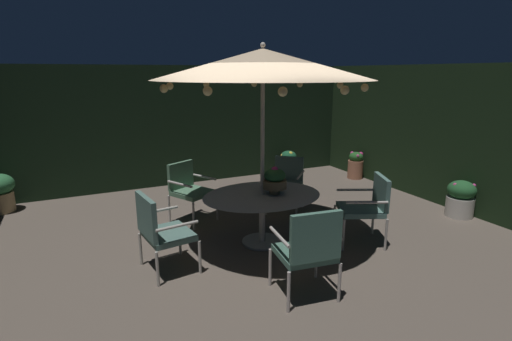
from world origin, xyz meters
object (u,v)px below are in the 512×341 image
(patio_dining_table, at_px, (262,202))
(centerpiece_planter, at_px, (275,179))
(patio_chair_northeast, at_px, (287,180))
(patio_umbrella, at_px, (263,65))
(patio_chair_east, at_px, (188,187))
(potted_plant_left_far, at_px, (288,163))
(potted_plant_back_right, at_px, (356,165))
(patio_chair_south, at_px, (309,247))
(potted_plant_right_far, at_px, (461,198))
(patio_chair_southeast, at_px, (160,228))
(patio_chair_north, at_px, (368,204))

(patio_dining_table, height_order, centerpiece_planter, centerpiece_planter)
(patio_chair_northeast, bearing_deg, patio_umbrella, -133.15)
(patio_chair_east, bearing_deg, potted_plant_left_far, 31.39)
(patio_dining_table, height_order, patio_umbrella, patio_umbrella)
(patio_umbrella, height_order, patio_chair_east, patio_umbrella)
(centerpiece_planter, relative_size, potted_plant_back_right, 0.63)
(patio_chair_south, xyz_separation_m, potted_plant_left_far, (2.42, 4.59, -0.30))
(patio_umbrella, height_order, potted_plant_left_far, patio_umbrella)
(centerpiece_planter, xyz_separation_m, potted_plant_back_right, (3.33, 2.27, -0.63))
(patio_chair_east, bearing_deg, patio_chair_south, -79.76)
(potted_plant_right_far, bearing_deg, centerpiece_planter, 172.50)
(patio_chair_east, distance_m, potted_plant_back_right, 4.30)
(patio_chair_east, distance_m, patio_chair_south, 2.85)
(patio_dining_table, height_order, potted_plant_back_right, patio_dining_table)
(centerpiece_planter, height_order, potted_plant_right_far, centerpiece_planter)
(patio_umbrella, bearing_deg, patio_chair_east, 117.84)
(patio_chair_east, xyz_separation_m, potted_plant_left_far, (2.93, 1.79, -0.27))
(patio_chair_southeast, height_order, patio_chair_south, patio_chair_south)
(patio_chair_southeast, relative_size, patio_chair_south, 0.95)
(patio_chair_northeast, height_order, potted_plant_right_far, patio_chair_northeast)
(centerpiece_planter, distance_m, patio_chair_southeast, 1.70)
(patio_chair_northeast, distance_m, potted_plant_left_far, 2.36)
(potted_plant_right_far, bearing_deg, patio_umbrella, 171.99)
(patio_chair_northeast, bearing_deg, potted_plant_right_far, -32.44)
(potted_plant_right_far, distance_m, potted_plant_back_right, 2.71)
(potted_plant_left_far, bearing_deg, patio_chair_south, -117.77)
(patio_dining_table, distance_m, centerpiece_planter, 0.37)
(patio_chair_northeast, relative_size, patio_chair_southeast, 0.93)
(potted_plant_right_far, height_order, potted_plant_left_far, potted_plant_right_far)
(patio_umbrella, distance_m, patio_chair_northeast, 2.45)
(patio_umbrella, xyz_separation_m, potted_plant_left_far, (2.23, 3.10, -2.18))
(centerpiece_planter, xyz_separation_m, potted_plant_right_far, (3.34, -0.44, -0.62))
(patio_chair_east, height_order, potted_plant_right_far, patio_chair_east)
(potted_plant_left_far, bearing_deg, patio_chair_southeast, -138.20)
(potted_plant_right_far, bearing_deg, patio_chair_north, -176.68)
(patio_chair_northeast, relative_size, potted_plant_back_right, 1.49)
(centerpiece_planter, height_order, patio_chair_northeast, centerpiece_planter)
(patio_umbrella, bearing_deg, potted_plant_right_far, -8.01)
(patio_umbrella, height_order, patio_chair_southeast, patio_umbrella)
(patio_chair_northeast, bearing_deg, patio_chair_southeast, -152.51)
(patio_chair_south, distance_m, potted_plant_right_far, 3.84)
(patio_chair_southeast, xyz_separation_m, potted_plant_back_right, (4.98, 2.43, -0.26))
(patio_umbrella, bearing_deg, potted_plant_back_right, 32.33)
(patio_umbrella, bearing_deg, patio_chair_northeast, 46.85)
(patio_chair_north, distance_m, potted_plant_right_far, 2.16)
(patio_chair_northeast, xyz_separation_m, patio_chair_southeast, (-2.50, -1.30, 0.03))
(patio_umbrella, relative_size, patio_chair_south, 2.77)
(patio_dining_table, relative_size, patio_chair_north, 1.73)
(patio_chair_south, bearing_deg, patio_chair_northeast, 64.86)
(potted_plant_right_far, height_order, potted_plant_back_right, potted_plant_right_far)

